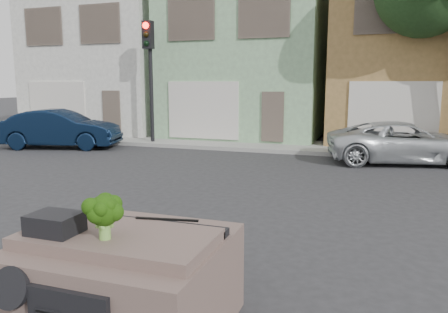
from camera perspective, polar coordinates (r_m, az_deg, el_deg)
The scene contains 12 objects.
ground_plane at distance 7.57m, azimuth -0.19°, elevation -10.42°, with size 120.00×120.00×0.00m, color #303033.
sidewalk at distance 17.55m, azimuth 11.23°, elevation 1.17°, with size 40.00×3.00×0.15m, color gray.
townhouse_white at distance 25.09m, azimuth -13.35°, elevation 12.04°, with size 7.20×8.20×7.55m, color silver.
townhouse_mint at distance 22.03m, azimuth 3.79°, elevation 12.65°, with size 7.20×8.20×7.55m, color #89B586.
townhouse_tan at distance 21.31m, azimuth 24.09°, elevation 11.96°, with size 7.20×8.20×7.55m, color olive.
navy_sedan at distance 18.79m, azimuth -20.51°, elevation 1.06°, with size 1.63×4.67×1.54m, color #0B1A31.
silver_pickup at distance 15.45m, azimuth 22.30°, elevation -0.79°, with size 2.24×4.85×1.35m, color silver.
traffic_signal at distance 18.47m, azimuth -9.64°, elevation 9.33°, with size 0.40×0.40×5.10m, color black.
car_dashboard at distance 4.84m, azimuth -12.49°, elevation -15.44°, with size 2.00×1.80×1.12m, color brown.
instrument_hump at distance 4.67m, azimuth -21.21°, elevation -8.14°, with size 0.48×0.38×0.20m, color black.
wiper_arm at distance 4.81m, azimuth -7.47°, elevation -8.13°, with size 0.70×0.03×0.02m, color black.
broccoli at distance 4.32m, azimuth -15.39°, elevation -7.59°, with size 0.36×0.36×0.44m, color #183808.
Camera 1 is at (2.35, -6.71, 2.59)m, focal length 35.00 mm.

